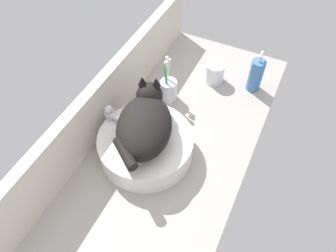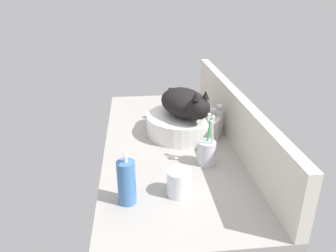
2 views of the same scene
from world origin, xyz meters
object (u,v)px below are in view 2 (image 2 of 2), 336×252
faucet (216,118)px  water_glass (179,184)px  soap_dispenser (127,182)px  cat (186,103)px  toothbrush_cup (207,151)px  sink_basin (183,124)px

faucet → water_glass: size_ratio=1.70×
faucet → soap_dispenser: (43.41, -36.77, -0.46)cm
cat → toothbrush_cup: size_ratio=1.68×
cat → faucet: (1.07, 12.86, -6.78)cm
sink_basin → water_glass: (43.39, -7.90, -0.59)cm
cat → water_glass: cat is taller
soap_dispenser → water_glass: (-2.35, 15.49, -3.27)cm
cat → water_glass: bearing=-11.3°
sink_basin → toothbrush_cup: size_ratio=1.66×
faucet → water_glass: (41.06, -21.29, -3.73)cm
soap_dispenser → water_glass: bearing=98.6°
faucet → toothbrush_cup: (23.94, -9.03, -2.56)cm
sink_basin → toothbrush_cup: (26.27, 4.37, 0.58)cm
sink_basin → cat: (1.26, 0.53, 9.92)cm
sink_basin → water_glass: bearing=-10.3°
toothbrush_cup → sink_basin: bearing=-170.6°
faucet → toothbrush_cup: toothbrush_cup is taller
faucet → water_glass: 46.40cm
toothbrush_cup → water_glass: (17.12, -12.26, -1.17)cm
soap_dispenser → toothbrush_cup: toothbrush_cup is taller
cat → toothbrush_cup: (25.01, 3.83, -9.34)cm
sink_basin → water_glass: 44.11cm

